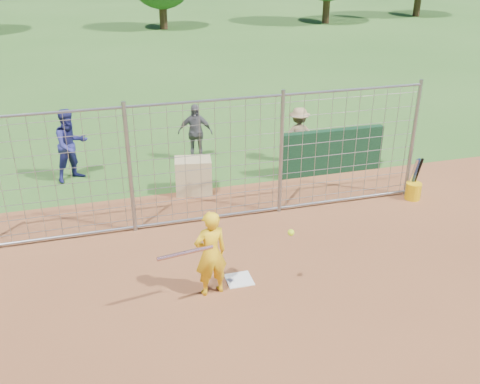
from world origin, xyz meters
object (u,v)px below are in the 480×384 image
object	(u,v)px
equipment_bin	(193,176)
bystander_a	(71,145)
bucket_with_bats	(413,189)
bystander_b	(195,133)
bystander_c	(299,135)
batter	(211,254)

from	to	relation	value
equipment_bin	bystander_a	bearing A→B (deg)	159.14
bystander_a	bucket_with_bats	bearing A→B (deg)	-53.50
bystander_b	bystander_c	size ratio (longest dim) A/B	1.05
batter	bucket_with_bats	size ratio (longest dim) A/B	1.51
equipment_bin	bucket_with_bats	xyz separation A→B (m)	(4.56, -1.67, -0.15)
batter	equipment_bin	bearing A→B (deg)	-106.40
bystander_c	bucket_with_bats	world-z (taller)	bystander_c
batter	bystander_c	distance (m)	6.00
bystander_a	bystander_c	bearing A→B (deg)	-33.76
bystander_a	bucket_with_bats	world-z (taller)	bystander_a
batter	bystander_a	distance (m)	5.73
bystander_a	bystander_c	size ratio (longest dim) A/B	1.21
bystander_c	bucket_with_bats	bearing A→B (deg)	132.26
bystander_a	bystander_b	bearing A→B (deg)	-22.18
batter	equipment_bin	xyz separation A→B (m)	(0.49, 3.83, -0.34)
bystander_c	bucket_with_bats	distance (m)	3.24
bystander_a	bystander_c	xyz separation A→B (m)	(5.52, -0.40, -0.15)
batter	bystander_c	world-z (taller)	batter
batter	bystander_a	bearing A→B (deg)	-77.73
bystander_a	equipment_bin	world-z (taller)	bystander_a
bystander_c	bystander_b	bearing A→B (deg)	-5.84
bystander_b	equipment_bin	world-z (taller)	bystander_b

